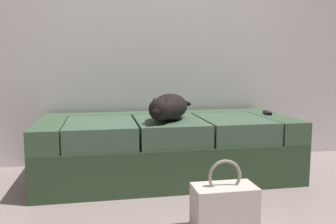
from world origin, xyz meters
name	(u,v)px	position (x,y,z in m)	size (l,w,h in m)	color
back_wall	(155,1)	(0.00, 1.64, 1.40)	(6.40, 0.10, 2.80)	white
couch	(167,147)	(0.00, 1.11, 0.23)	(1.88, 0.85, 0.45)	#334B30
dog_dark	(168,107)	(-0.02, 0.97, 0.55)	(0.41, 0.52, 0.19)	black
tv_remote	(267,113)	(0.83, 1.15, 0.47)	(0.04, 0.15, 0.02)	black
handbag	(224,207)	(0.12, 0.16, 0.13)	(0.32, 0.18, 0.38)	silver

